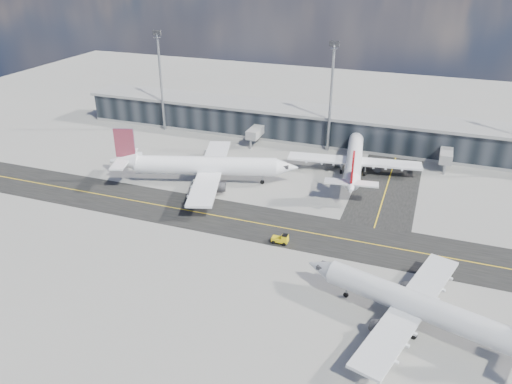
% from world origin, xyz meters
% --- Properties ---
extents(ground, '(300.00, 300.00, 0.00)m').
position_xyz_m(ground, '(0.00, 0.00, 0.00)').
color(ground, gray).
rests_on(ground, ground).
extents(taxiway_lanes, '(180.00, 63.00, 0.03)m').
position_xyz_m(taxiway_lanes, '(3.91, 10.74, 0.01)').
color(taxiway_lanes, black).
rests_on(taxiway_lanes, ground).
extents(terminal_concourse, '(152.00, 19.80, 8.80)m').
position_xyz_m(terminal_concourse, '(0.04, 54.93, 4.09)').
color(terminal_concourse, black).
rests_on(terminal_concourse, ground).
extents(floodlight_masts, '(102.50, 0.70, 28.90)m').
position_xyz_m(floodlight_masts, '(0.00, 48.00, 15.61)').
color(floodlight_masts, gray).
rests_on(floodlight_masts, ground).
extents(airliner_af, '(42.69, 36.79, 12.89)m').
position_xyz_m(airliner_af, '(-22.44, 17.63, 4.26)').
color(airliner_af, white).
rests_on(airliner_af, ground).
extents(airliner_redtail, '(32.31, 37.77, 11.19)m').
position_xyz_m(airliner_redtail, '(9.31, 34.65, 3.70)').
color(airliner_redtail, white).
rests_on(airliner_redtail, ground).
extents(airliner_near, '(36.16, 31.14, 10.89)m').
position_xyz_m(airliner_near, '(27.99, -16.45, 3.60)').
color(airliner_near, silver).
rests_on(airliner_near, ground).
extents(baggage_tug, '(3.07, 1.59, 1.91)m').
position_xyz_m(baggage_tug, '(2.64, -1.63, 0.96)').
color(baggage_tug, '#D7B90B').
rests_on(baggage_tug, ground).
extents(service_van, '(2.74, 5.83, 1.61)m').
position_xyz_m(service_van, '(5.07, 39.91, 0.81)').
color(service_van, white).
rests_on(service_van, ground).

